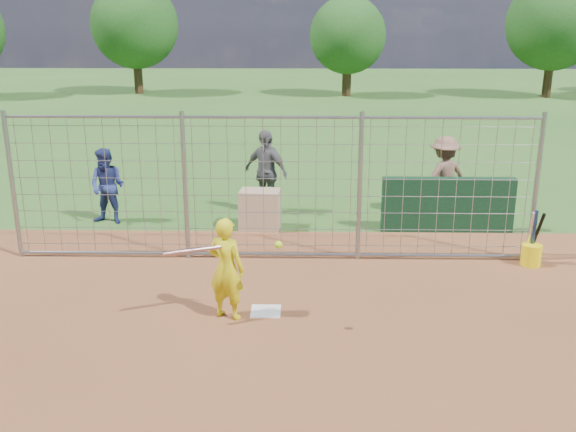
{
  "coord_description": "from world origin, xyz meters",
  "views": [
    {
      "loc": [
        0.51,
        -8.65,
        4.02
      ],
      "look_at": [
        0.3,
        0.8,
        1.15
      ],
      "focal_mm": 40.0,
      "sensor_mm": 36.0,
      "label": 1
    }
  ],
  "objects_px": {
    "bystander_c": "(444,177)",
    "equipment_bin": "(260,210)",
    "bystander_a": "(107,186)",
    "batter": "(226,269)",
    "bucket_with_bats": "(531,252)",
    "bystander_b": "(265,172)"
  },
  "relations": [
    {
      "from": "batter",
      "to": "bucket_with_bats",
      "type": "xyz_separation_m",
      "value": [
        4.99,
        2.13,
        -0.49
      ]
    },
    {
      "from": "bystander_b",
      "to": "bucket_with_bats",
      "type": "relative_size",
      "value": 1.89
    },
    {
      "from": "bystander_a",
      "to": "bystander_c",
      "type": "relative_size",
      "value": 0.9
    },
    {
      "from": "bystander_a",
      "to": "bystander_b",
      "type": "bearing_deg",
      "value": 26.78
    },
    {
      "from": "bystander_a",
      "to": "equipment_bin",
      "type": "distance_m",
      "value": 3.19
    },
    {
      "from": "batter",
      "to": "bystander_c",
      "type": "distance_m",
      "value": 6.44
    },
    {
      "from": "bystander_c",
      "to": "bucket_with_bats",
      "type": "xyz_separation_m",
      "value": [
        0.94,
        -2.87,
        -0.62
      ]
    },
    {
      "from": "bystander_a",
      "to": "bystander_b",
      "type": "height_order",
      "value": "bystander_b"
    },
    {
      "from": "bystander_a",
      "to": "bystander_b",
      "type": "distance_m",
      "value": 3.3
    },
    {
      "from": "bystander_b",
      "to": "bucket_with_bats",
      "type": "height_order",
      "value": "bystander_b"
    },
    {
      "from": "batter",
      "to": "bystander_b",
      "type": "xyz_separation_m",
      "value": [
        0.26,
        5.16,
        0.18
      ]
    },
    {
      "from": "batter",
      "to": "equipment_bin",
      "type": "bearing_deg",
      "value": -70.5
    },
    {
      "from": "bystander_c",
      "to": "bystander_a",
      "type": "bearing_deg",
      "value": -19.68
    },
    {
      "from": "batter",
      "to": "bucket_with_bats",
      "type": "bearing_deg",
      "value": -134.42
    },
    {
      "from": "batter",
      "to": "bystander_c",
      "type": "xyz_separation_m",
      "value": [
        4.05,
        5.0,
        0.13
      ]
    },
    {
      "from": "equipment_bin",
      "to": "bucket_with_bats",
      "type": "height_order",
      "value": "bucket_with_bats"
    },
    {
      "from": "batter",
      "to": "bucket_with_bats",
      "type": "height_order",
      "value": "batter"
    },
    {
      "from": "bystander_c",
      "to": "equipment_bin",
      "type": "relative_size",
      "value": 2.17
    },
    {
      "from": "batter",
      "to": "equipment_bin",
      "type": "relative_size",
      "value": 1.84
    },
    {
      "from": "batter",
      "to": "bystander_a",
      "type": "height_order",
      "value": "bystander_a"
    },
    {
      "from": "bystander_c",
      "to": "bucket_with_bats",
      "type": "bearing_deg",
      "value": 83.42
    },
    {
      "from": "equipment_bin",
      "to": "bucket_with_bats",
      "type": "relative_size",
      "value": 0.82
    }
  ]
}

